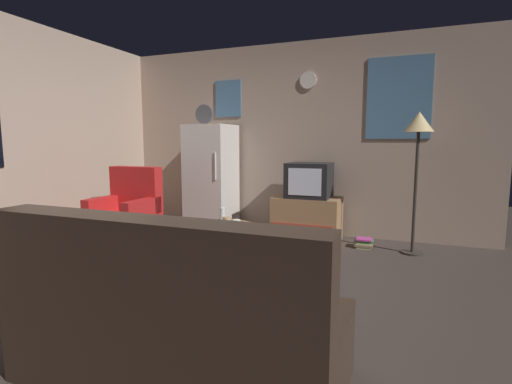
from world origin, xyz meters
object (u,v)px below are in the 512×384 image
fridge (211,178)px  wine_glass (222,215)px  crt_tv (309,180)px  armchair (126,219)px  standing_lamp (418,133)px  mug_ceramic_tan (226,221)px  coffee_table (221,249)px  tv_stand (307,219)px  mug_ceramic_white (236,224)px  book_stack (364,243)px  remote_control (223,221)px  couch (176,326)px

fridge → wine_glass: 1.59m
crt_tv → armchair: bearing=-151.2°
standing_lamp → mug_ceramic_tan: 2.32m
coffee_table → tv_stand: bearing=72.2°
mug_ceramic_white → tv_stand: bearing=79.3°
crt_tv → mug_ceramic_tan: bearing=-107.3°
standing_lamp → book_stack: standing_lamp is taller
book_stack → crt_tv: bearing=169.9°
crt_tv → remote_control: bearing=-113.1°
fridge → book_stack: 2.24m
wine_glass → book_stack: 1.82m
standing_lamp → coffee_table: bearing=-142.3°
armchair → fridge: bearing=62.4°
mug_ceramic_tan → remote_control: 0.18m
wine_glass → tv_stand: bearing=67.3°
tv_stand → mug_ceramic_white: 1.61m
mug_ceramic_tan → couch: (0.51, -1.67, -0.19)m
standing_lamp → remote_control: bearing=-147.1°
remote_control → armchair: bearing=-164.3°
tv_stand → remote_control: 1.45m
crt_tv → mug_ceramic_white: 1.62m
remote_control → armchair: size_ratio=0.16×
tv_stand → book_stack: size_ratio=3.89×
mug_ceramic_white → book_stack: 1.82m
tv_stand → armchair: 2.25m
mug_ceramic_tan → mug_ceramic_white: bearing=-31.0°
remote_control → book_stack: 1.80m
standing_lamp → armchair: (-3.23, -0.93, -1.02)m
remote_control → mug_ceramic_tan: bearing=-27.9°
tv_stand → remote_control: size_ratio=5.60×
mug_ceramic_white → couch: (0.37, -1.58, -0.19)m
fridge → couch: fridge is taller
fridge → mug_ceramic_white: (1.09, -1.58, -0.26)m
tv_stand → armchair: bearing=-150.9°
fridge → couch: 3.51m
remote_control → couch: couch is taller
book_stack → tv_stand: bearing=170.1°
wine_glass → fridge: bearing=121.9°
standing_lamp → crt_tv: bearing=172.7°
coffee_table → remote_control: bearing=108.3°
crt_tv → standing_lamp: standing_lamp is taller
armchair → couch: 2.89m
book_stack → wine_glass: bearing=-137.0°
armchair → remote_control: bearing=-9.5°
remote_control → tv_stand: bearing=93.0°
tv_stand → mug_ceramic_tan: (-0.44, -1.48, 0.22)m
book_stack → mug_ceramic_tan: bearing=-130.9°
fridge → crt_tv: (1.41, -0.01, 0.03)m
crt_tv → coffee_table: crt_tv is taller
wine_glass → mug_ceramic_white: size_ratio=1.67×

